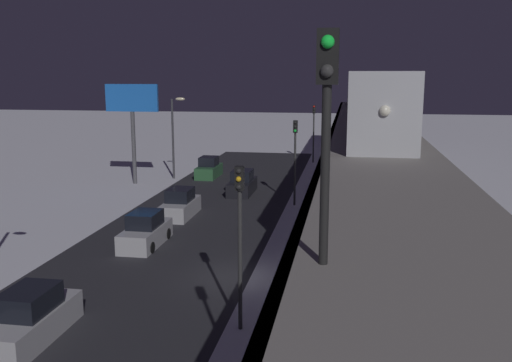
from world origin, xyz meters
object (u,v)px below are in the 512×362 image
object	(u,v)px
sedan_green	(209,169)
sedan_black_2	(242,184)
sedan_silver_2	(30,319)
traffic_light_near	(240,224)
sedan_silver_3	(180,205)
traffic_light_far	(314,125)
subway_train	(366,92)
traffic_light_mid	(295,150)
sedan_silver	(145,232)
commercial_billboard	(132,108)
rail_signal	(327,107)

from	to	relation	value
sedan_green	sedan_black_2	size ratio (longest dim) A/B	0.92
sedan_silver_2	sedan_black_2	size ratio (longest dim) A/B	1.03
traffic_light_near	sedan_black_2	bearing A→B (deg)	-79.29
sedan_silver_3	sedan_green	bearing A→B (deg)	-83.24
sedan_black_2	traffic_light_far	distance (m)	18.72
sedan_green	traffic_light_near	distance (m)	33.32
subway_train	traffic_light_mid	size ratio (longest dim) A/B	8.67
sedan_silver	sedan_black_2	size ratio (longest dim) A/B	0.99
commercial_billboard	traffic_light_near	bearing A→B (deg)	118.76
sedan_silver_3	sedan_black_2	bearing A→B (deg)	-108.83
sedan_green	traffic_light_mid	size ratio (longest dim) A/B	0.66
sedan_silver_3	commercial_billboard	xyz separation A→B (m)	(7.60, -10.89, 6.03)
traffic_light_near	traffic_light_mid	world-z (taller)	same
sedan_silver_2	traffic_light_mid	xyz separation A→B (m)	(-7.50, -23.47, 3.40)
subway_train	commercial_billboard	bearing A→B (deg)	7.98
traffic_light_mid	subway_train	bearing A→B (deg)	-120.32
sedan_silver_2	sedan_green	bearing A→B (deg)	-86.97
sedan_black_2	traffic_light_mid	xyz separation A→B (m)	(-4.70, 3.52, 3.40)
sedan_silver	sedan_silver_3	size ratio (longest dim) A/B	1.03
subway_train	sedan_silver_3	distance (m)	20.20
subway_train	rail_signal	xyz separation A→B (m)	(1.74, 40.89, 0.95)
sedan_black_2	traffic_light_near	world-z (taller)	traffic_light_near
sedan_black_2	commercial_billboard	distance (m)	12.32
sedan_silver_3	traffic_light_mid	size ratio (longest dim) A/B	0.69
sedan_silver_3	traffic_light_mid	bearing A→B (deg)	-147.99
sedan_green	commercial_billboard	distance (m)	9.40
sedan_silver_2	sedan_silver_3	xyz separation A→B (m)	(0.00, -18.78, -0.00)
sedan_silver_2	sedan_silver_3	distance (m)	18.78
rail_signal	subway_train	bearing A→B (deg)	-92.43
sedan_green	traffic_light_mid	xyz separation A→B (m)	(-9.30, 10.49, 3.40)
subway_train	sedan_silver_3	xyz separation A→B (m)	(12.80, 13.75, -7.43)
sedan_black_2	traffic_light_far	world-z (taller)	traffic_light_far
rail_signal	sedan_silver	bearing A→B (deg)	-61.45
sedan_black_2	traffic_light_near	size ratio (longest dim) A/B	0.72
traffic_light_far	sedan_silver	bearing A→B (deg)	77.13
sedan_green	commercial_billboard	xyz separation A→B (m)	(5.80, 4.29, 6.03)
sedan_silver_3	commercial_billboard	bearing A→B (deg)	-55.07
subway_train	traffic_light_near	size ratio (longest dim) A/B	8.67
traffic_light_far	commercial_billboard	world-z (taller)	commercial_billboard
sedan_silver	sedan_green	xyz separation A→B (m)	(1.80, -21.99, 0.01)
subway_train	sedan_black_2	xyz separation A→B (m)	(10.00, 5.54, -7.43)
sedan_green	commercial_billboard	size ratio (longest dim) A/B	0.48
sedan_green	traffic_light_near	xyz separation A→B (m)	(-9.30, 31.81, 3.40)
sedan_black_2	rail_signal	bearing A→B (deg)	-76.84
rail_signal	traffic_light_near	bearing A→B (deg)	-71.27
subway_train	sedan_black_2	distance (m)	13.63
sedan_black_2	traffic_light_mid	distance (m)	6.79
subway_train	sedan_silver_3	bearing A→B (deg)	47.05
sedan_green	traffic_light_mid	world-z (taller)	traffic_light_mid
rail_signal	sedan_silver	world-z (taller)	rail_signal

